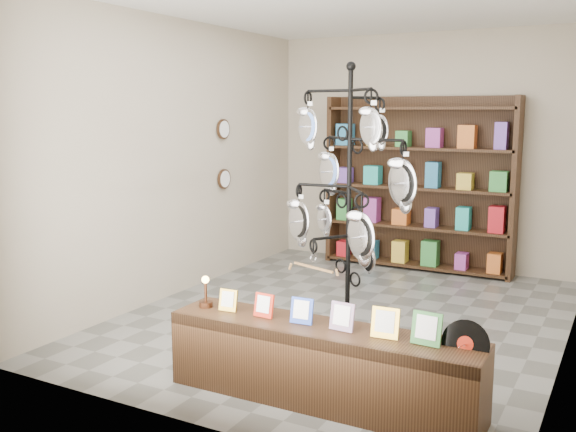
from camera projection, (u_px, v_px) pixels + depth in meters
name	position (u px, v px, depth m)	size (l,w,h in m)	color
ground	(346.00, 317.00, 6.36)	(5.00, 5.00, 0.00)	slate
room_envelope	(349.00, 129.00, 6.05)	(5.00, 5.00, 5.00)	#B1A58E
display_tree	(349.00, 187.00, 5.30)	(1.33, 1.33, 2.41)	black
front_shelf	(321.00, 364.00, 4.46)	(2.24, 0.48, 0.79)	black
back_shelving	(418.00, 189.00, 8.18)	(2.42, 0.36, 2.20)	black
wall_clocks	(224.00, 154.00, 7.73)	(0.03, 0.24, 0.84)	black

